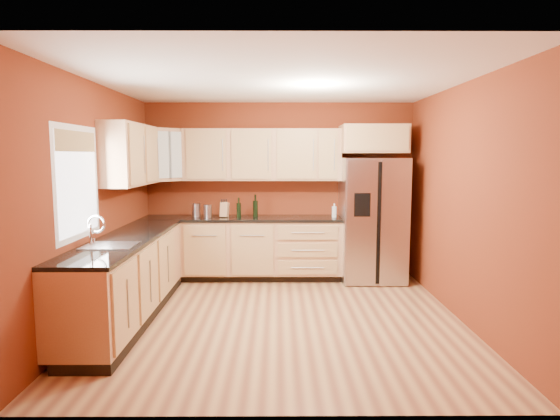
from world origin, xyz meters
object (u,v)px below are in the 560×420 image
at_px(canister_left, 208,211).
at_px(soap_dispenser, 334,210).
at_px(wine_bottle_a, 239,207).
at_px(knife_block, 224,210).
at_px(refrigerator, 372,220).

relative_size(canister_left, soap_dispenser, 0.91).
height_order(canister_left, soap_dispenser, soap_dispenser).
height_order(wine_bottle_a, knife_block, wine_bottle_a).
bearing_deg(wine_bottle_a, knife_block, 171.34).
relative_size(refrigerator, soap_dispenser, 8.84).
bearing_deg(wine_bottle_a, soap_dispenser, 0.12).
xyz_separation_m(canister_left, soap_dispenser, (1.84, 0.01, 0.01)).
bearing_deg(knife_block, soap_dispenser, 9.52).
distance_m(knife_block, soap_dispenser, 1.60).
distance_m(refrigerator, knife_block, 2.16).
height_order(wine_bottle_a, soap_dispenser, wine_bottle_a).
bearing_deg(canister_left, wine_bottle_a, 0.63).
relative_size(knife_block, soap_dispenser, 1.07).
distance_m(refrigerator, wine_bottle_a, 1.95).
bearing_deg(refrigerator, knife_block, 178.17).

